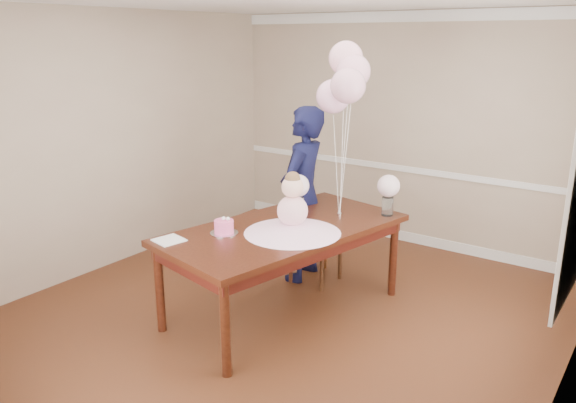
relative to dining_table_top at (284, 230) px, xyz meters
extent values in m
cube|color=#381A0E|center=(0.03, -0.14, -0.79)|extent=(4.50, 5.00, 0.00)
cube|color=tan|center=(0.03, 2.36, 0.56)|extent=(4.50, 0.02, 2.70)
cube|color=tan|center=(-2.22, -0.14, 0.56)|extent=(0.02, 5.00, 2.70)
cube|color=silver|center=(0.03, 2.35, 0.11)|extent=(4.50, 0.02, 0.07)
cube|color=white|center=(0.03, 2.35, 1.84)|extent=(4.50, 0.02, 0.12)
cube|color=silver|center=(0.03, 2.35, -0.73)|extent=(4.50, 0.02, 0.12)
cube|color=black|center=(0.00, 0.00, 0.00)|extent=(1.50, 2.35, 0.05)
cube|color=black|center=(0.00, 0.00, -0.08)|extent=(1.37, 2.22, 0.11)
cylinder|color=black|center=(-0.65, -0.89, -0.41)|extent=(0.09, 0.09, 0.76)
cylinder|color=black|center=(0.25, -1.07, -0.41)|extent=(0.09, 0.09, 0.76)
cylinder|color=black|center=(-0.25, 1.07, -0.41)|extent=(0.09, 0.09, 0.76)
cylinder|color=black|center=(0.65, 0.89, -0.41)|extent=(0.09, 0.09, 0.76)
cone|color=#FFBBE3|center=(0.15, -0.09, 0.08)|extent=(0.97, 0.97, 0.11)
sphere|color=#FFA1D8|center=(0.15, -0.09, 0.22)|extent=(0.26, 0.26, 0.26)
sphere|color=beige|center=(0.15, -0.09, 0.43)|extent=(0.18, 0.18, 0.18)
sphere|color=brown|center=(0.15, -0.09, 0.49)|extent=(0.13, 0.13, 0.13)
cylinder|color=silver|center=(-0.31, -0.44, 0.03)|extent=(0.28, 0.28, 0.01)
cylinder|color=#F34C90|center=(-0.31, -0.44, 0.09)|extent=(0.19, 0.19, 0.11)
sphere|color=white|center=(-0.31, -0.44, 0.16)|extent=(0.03, 0.03, 0.03)
sphere|color=white|center=(-0.27, -0.42, 0.16)|extent=(0.03, 0.03, 0.03)
cylinder|color=white|center=(-0.09, 0.35, 0.11)|extent=(0.13, 0.13, 0.17)
sphere|color=silver|center=(-0.09, 0.35, 0.31)|extent=(0.21, 0.21, 0.21)
cylinder|color=silver|center=(0.59, 0.82, 0.11)|extent=(0.13, 0.13, 0.17)
sphere|color=beige|center=(0.59, 0.82, 0.31)|extent=(0.21, 0.21, 0.21)
cube|color=silver|center=(-0.56, -0.83, 0.03)|extent=(0.26, 0.26, 0.01)
cylinder|color=silver|center=(0.23, 0.56, 0.04)|extent=(0.05, 0.05, 0.02)
sphere|color=#F4ADD2|center=(0.12, 0.59, 1.11)|extent=(0.30, 0.30, 0.30)
sphere|color=#E3A1B9|center=(0.32, 0.49, 1.22)|extent=(0.30, 0.30, 0.30)
sphere|color=#F1ABC5|center=(0.27, 0.67, 1.33)|extent=(0.30, 0.30, 0.30)
sphere|color=#FDB3C8|center=(0.17, 0.71, 1.44)|extent=(0.30, 0.30, 0.30)
cylinder|color=white|center=(0.17, 0.57, 0.49)|extent=(0.10, 0.02, 0.91)
cylinder|color=white|center=(0.27, 0.53, 0.55)|extent=(0.10, 0.08, 1.01)
cylinder|color=white|center=(0.25, 0.61, 0.60)|extent=(0.04, 0.10, 1.13)
cylinder|color=white|center=(0.20, 0.64, 0.66)|extent=(0.07, 0.13, 1.23)
cube|color=#35110E|center=(-0.14, 0.74, -0.33)|extent=(0.45, 0.45, 0.05)
cylinder|color=#3A1A0F|center=(-0.32, 0.55, -0.57)|extent=(0.04, 0.04, 0.44)
cylinder|color=#31190D|center=(0.05, 0.56, -0.57)|extent=(0.04, 0.04, 0.44)
cylinder|color=#381E0F|center=(-0.32, 0.92, -0.57)|extent=(0.04, 0.04, 0.44)
cylinder|color=#331A0E|center=(0.05, 0.92, -0.57)|extent=(0.04, 0.04, 0.44)
cylinder|color=#3C1710|center=(-0.34, 0.55, -0.04)|extent=(0.04, 0.04, 0.57)
cylinder|color=#33150E|center=(-0.34, 0.92, -0.04)|extent=(0.04, 0.04, 0.57)
cube|color=#351D0E|center=(-0.34, 0.73, -0.16)|extent=(0.03, 0.41, 0.05)
cube|color=#3D1C10|center=(-0.34, 0.73, 0.00)|extent=(0.03, 0.41, 0.05)
cube|color=#35120E|center=(-0.34, 0.73, 0.16)|extent=(0.03, 0.41, 0.05)
imported|color=black|center=(-0.31, 0.74, 0.10)|extent=(0.52, 0.70, 1.77)
camera|label=1|loc=(2.71, -3.77, 1.62)|focal=35.00mm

